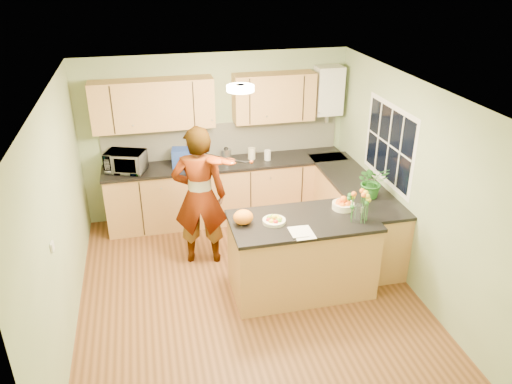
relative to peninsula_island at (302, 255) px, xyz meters
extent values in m
plane|color=brown|center=(-0.65, 0.07, -0.49)|extent=(4.50, 4.50, 0.00)
cube|color=white|center=(-0.65, 0.07, 2.01)|extent=(4.00, 4.50, 0.02)
cube|color=gray|center=(-0.65, 2.32, 0.76)|extent=(4.00, 0.02, 2.50)
cube|color=gray|center=(-0.65, -2.18, 0.76)|extent=(4.00, 0.02, 2.50)
cube|color=gray|center=(-2.65, 0.07, 0.76)|extent=(0.02, 4.50, 2.50)
cube|color=gray|center=(1.35, 0.07, 0.76)|extent=(0.02, 4.50, 2.50)
cube|color=#B08546|center=(-0.55, 2.02, -0.04)|extent=(3.60, 0.60, 0.90)
cube|color=black|center=(-0.55, 2.01, 0.43)|extent=(3.64, 0.62, 0.04)
cube|color=#B08546|center=(1.05, 0.92, -0.04)|extent=(0.60, 2.20, 0.90)
cube|color=black|center=(1.04, 0.92, 0.43)|extent=(0.62, 2.24, 0.04)
cube|color=beige|center=(-0.55, 2.30, 0.71)|extent=(3.60, 0.02, 0.52)
cube|color=#B08546|center=(-1.55, 2.15, 1.36)|extent=(1.70, 0.34, 0.70)
cube|color=#B08546|center=(0.20, 2.15, 1.36)|extent=(1.20, 0.34, 0.70)
cube|color=white|center=(1.05, 2.16, 1.41)|extent=(0.40, 0.30, 0.72)
cylinder|color=#B4B4B9|center=(1.05, 2.16, 1.01)|extent=(0.06, 0.06, 0.20)
cube|color=white|center=(1.34, 0.67, 1.06)|extent=(0.01, 1.30, 1.05)
cube|color=black|center=(1.34, 0.67, 1.06)|extent=(0.01, 1.18, 0.92)
cube|color=white|center=(-2.63, -0.53, 0.81)|extent=(0.02, 0.09, 0.09)
cylinder|color=#FFEABF|center=(-0.65, 0.37, 1.97)|extent=(0.30, 0.30, 0.06)
cylinder|color=white|center=(-0.65, 0.37, 2.00)|extent=(0.10, 0.10, 0.02)
cube|color=#B08546|center=(0.00, 0.00, -0.02)|extent=(1.66, 0.83, 0.94)
cube|color=black|center=(0.00, 0.00, 0.47)|extent=(1.71, 0.87, 0.04)
cylinder|color=beige|center=(-0.35, 0.00, 0.51)|extent=(0.26, 0.26, 0.04)
cylinder|color=beige|center=(0.55, 0.15, 0.53)|extent=(0.26, 0.26, 0.08)
cylinder|color=silver|center=(0.60, -0.18, 0.59)|extent=(0.10, 0.10, 0.21)
ellipsoid|color=orange|center=(-0.70, 0.05, 0.57)|extent=(0.27, 0.24, 0.17)
cube|color=white|center=(-0.10, -0.30, 0.49)|extent=(0.22, 0.30, 0.01)
imported|color=tan|center=(-1.09, 0.93, 0.46)|extent=(0.76, 0.57, 1.89)
imported|color=white|center=(-2.01, 2.00, 0.60)|extent=(0.63, 0.53, 0.30)
cube|color=#203B95|center=(-1.18, 2.01, 0.58)|extent=(0.36, 0.28, 0.26)
cylinder|color=#B4B4B9|center=(-0.55, 2.05, 0.55)|extent=(0.14, 0.14, 0.19)
sphere|color=black|center=(-0.55, 2.05, 0.68)|extent=(0.07, 0.07, 0.07)
cylinder|color=beige|center=(-0.16, 2.06, 0.54)|extent=(0.14, 0.14, 0.17)
cylinder|color=white|center=(0.07, 1.97, 0.53)|extent=(0.13, 0.13, 0.15)
imported|color=#2A7326|center=(1.05, 0.44, 0.67)|extent=(0.42, 0.38, 0.43)
camera|label=1|loc=(-1.67, -4.82, 3.28)|focal=35.00mm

